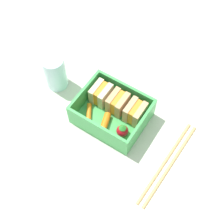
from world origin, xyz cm
name	(u,v)px	position (x,y,z in cm)	size (l,w,h in cm)	color
ground_plane	(112,120)	(0.00, 0.00, -1.00)	(120.00, 120.00, 2.00)	beige
bento_tray	(112,117)	(0.00, 0.00, 0.60)	(15.36, 12.40, 1.20)	#44B056
bento_rim	(112,110)	(0.00, 0.00, 3.66)	(15.36, 12.40, 4.91)	#44B056
sandwich_left	(101,94)	(-4.52, 2.39, 3.42)	(3.79, 4.77, 4.44)	beige
sandwich_center_left	(118,103)	(0.00, 2.39, 3.42)	(3.79, 4.77, 4.44)	tan
sandwich_center	(135,112)	(4.52, 2.39, 3.42)	(3.79, 4.77, 4.44)	tan
carrot_stick_left	(89,113)	(-4.62, -2.49, 1.76)	(1.12, 1.12, 4.42)	orange
carrot_stick_far_left	(105,123)	(0.05, -2.85, 1.99)	(1.58, 1.58, 4.77)	orange
strawberry_far_left	(122,131)	(4.39, -2.68, 2.65)	(2.65, 2.65, 3.25)	red
chopstick_pair	(168,163)	(16.02, -2.99, 0.35)	(3.06, 21.97, 0.70)	tan
drinking_glass	(55,72)	(-16.43, 0.96, 4.48)	(5.07, 5.07, 8.96)	silver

